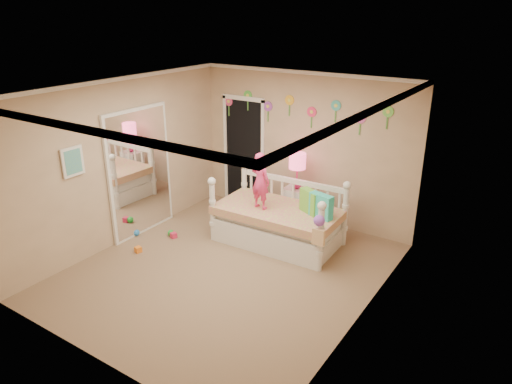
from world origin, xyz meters
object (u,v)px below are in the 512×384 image
Objects in this scene: daybed at (278,211)px; table_lamp at (297,165)px; child at (260,181)px; nightstand at (296,207)px.

daybed is 0.91m from table_lamp.
nightstand is at bearing -94.77° from child.
child reaches higher than table_lamp.
child is 1.34× the size of nightstand.
daybed is 3.19× the size of table_lamp.
daybed is 0.59m from child.
child is at bearing -100.77° from table_lamp.
table_lamp is (0.00, 0.00, 0.75)m from nightstand.
daybed is 0.75m from nightstand.
table_lamp is at bearing -94.77° from child.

